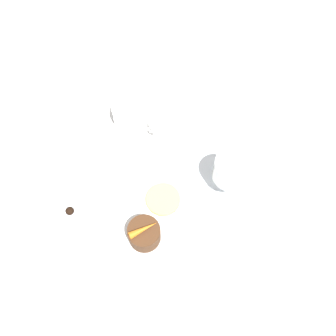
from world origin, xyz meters
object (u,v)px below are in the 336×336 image
at_px(dinner_plate, 147,228).
at_px(wine_glass, 231,171).
at_px(coffee_cup, 133,113).
at_px(fork, 206,281).
at_px(dessert_cake, 144,234).

distance_m(dinner_plate, wine_glass, 0.21).
height_order(dinner_plate, wine_glass, wine_glass).
xyz_separation_m(coffee_cup, fork, (0.38, -0.15, -0.04)).
xyz_separation_m(coffee_cup, dessert_cake, (0.23, -0.18, -0.00)).
relative_size(dinner_plate, dessert_cake, 3.69).
height_order(coffee_cup, wine_glass, wine_glass).
bearing_deg(dinner_plate, coffee_cup, 143.70).
distance_m(dinner_plate, coffee_cup, 0.27).
xyz_separation_m(dinner_plate, fork, (0.16, 0.01, -0.01)).
bearing_deg(fork, dinner_plate, -175.90).
distance_m(dinner_plate, dessert_cake, 0.04).
distance_m(coffee_cup, wine_glass, 0.27).
bearing_deg(coffee_cup, wine_glass, 7.81).
relative_size(coffee_cup, dessert_cake, 1.87).
bearing_deg(coffee_cup, dessert_cake, -37.46).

